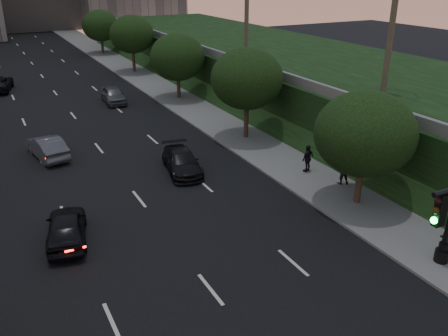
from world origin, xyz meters
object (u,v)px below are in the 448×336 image
pedestrian_a (445,240)px  sedan_far_right (113,95)px  sedan_mid_left (47,147)px  pedestrian_c (308,158)px  sedan_near_left (66,227)px  pedestrian_b (343,170)px  sedan_near_right (182,162)px

pedestrian_a → sedan_far_right: bearing=-94.3°
sedan_mid_left → sedan_far_right: sedan_far_right is taller
pedestrian_c → sedan_far_right: bearing=-91.4°
sedan_near_left → pedestrian_b: size_ratio=2.54×
sedan_near_right → sedan_mid_left: bearing=147.9°
pedestrian_c → sedan_near_left: bearing=-12.3°
sedan_mid_left → pedestrian_a: (13.23, -20.75, 0.36)m
sedan_near_left → pedestrian_b: 15.49m
sedan_near_left → pedestrian_a: bearing=158.9°
sedan_near_left → pedestrian_a: (14.13, -9.27, 0.36)m
sedan_near_left → sedan_near_right: size_ratio=0.92×
sedan_far_right → pedestrian_c: 22.76m
sedan_far_right → pedestrian_b: bearing=-70.7°
sedan_mid_left → pedestrian_b: bearing=129.1°
pedestrian_a → pedestrian_c: (0.60, 10.49, -0.08)m
sedan_near_left → pedestrian_c: (14.73, 1.21, 0.28)m
pedestrian_c → sedan_mid_left: bearing=-53.6°
pedestrian_a → pedestrian_b: pedestrian_a is taller
pedestrian_b → pedestrian_c: size_ratio=0.98×
sedan_far_right → sedan_mid_left: bearing=-119.8°
sedan_near_left → sedan_far_right: size_ratio=0.97×
sedan_near_right → sedan_far_right: 18.09m
sedan_near_right → pedestrian_a: size_ratio=2.48×
sedan_near_left → pedestrian_a: pedestrian_a is taller
pedestrian_a → pedestrian_b: size_ratio=1.11×
sedan_mid_left → pedestrian_c: bearing=133.6°
pedestrian_b → pedestrian_c: 2.49m
sedan_far_right → pedestrian_a: bearing=-76.7°
sedan_near_right → sedan_near_left: bearing=-137.4°
sedan_near_right → pedestrian_b: (7.49, -6.23, 0.32)m
pedestrian_b → sedan_far_right: bearing=-47.9°
pedestrian_a → pedestrian_c: pedestrian_a is taller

